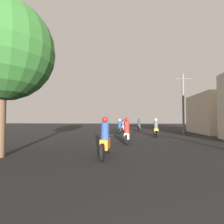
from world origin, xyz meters
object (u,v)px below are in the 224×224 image
Objects in this scene: motorcycle_black at (120,128)px; motorcycle_orange at (105,141)px; motorcycle_yellow at (156,129)px; motorcycle_silver at (123,127)px; utility_pole_far at (183,102)px; motorcycle_green at (139,126)px; motorcycle_white at (127,133)px; street_tree at (2,50)px.

motorcycle_orange is at bearing -83.09° from motorcycle_black.
motorcycle_yellow is 1.07× the size of motorcycle_silver.
motorcycle_green is at bearing 130.08° from utility_pole_far.
motorcycle_white is at bearing -128.54° from motorcycle_yellow.
motorcycle_orange is 3.95m from motorcycle_white.
motorcycle_white is 1.01× the size of motorcycle_black.
motorcycle_green is (1.98, 2.33, 0.03)m from motorcycle_silver.
motorcycle_silver is 0.90× the size of motorcycle_green.
motorcycle_green is (2.25, 16.03, -0.00)m from motorcycle_orange.
motorcycle_silver is 0.31× the size of utility_pole_far.
motorcycle_black is at bearing 91.13° from motorcycle_orange.
motorcycle_orange is 8.79m from motorcycle_yellow.
street_tree is at bearing -102.73° from motorcycle_green.
motorcycle_green reaches higher than motorcycle_black.
motorcycle_yellow is at bearing -137.08° from utility_pole_far.
motorcycle_black is 12.59m from street_tree.
motorcycle_yellow is at bearing -67.15° from motorcycle_silver.
motorcycle_black is at bearing 70.35° from street_tree.
street_tree is (-10.42, -11.65, 1.03)m from utility_pole_far.
street_tree reaches higher than motorcycle_yellow.
motorcycle_yellow is 6.25m from motorcycle_silver.
motorcycle_white is 4.94m from motorcycle_yellow.
motorcycle_black is 0.33× the size of utility_pole_far.
motorcycle_orange reaches higher than motorcycle_white.
motorcycle_white is 9.85m from motorcycle_silver.
motorcycle_black is at bearing -105.24° from motorcycle_green.
motorcycle_orange is at bearing -109.32° from motorcycle_white.
motorcycle_green is at bearing 73.65° from motorcycle_black.
motorcycle_orange is at bearing 7.40° from street_tree.
motorcycle_green is 0.34× the size of utility_pole_far.
street_tree is at bearing -112.07° from motorcycle_silver.
utility_pole_far reaches higher than motorcycle_orange.
motorcycle_yellow is at bearing 69.79° from motorcycle_orange.
motorcycle_orange is 1.06× the size of motorcycle_yellow.
motorcycle_yellow is at bearing -32.79° from motorcycle_black.
motorcycle_black is at bearing -177.40° from utility_pole_far.
motorcycle_black is 6.87m from utility_pole_far.
motorcycle_orange reaches higher than motorcycle_green.
street_tree is (-4.31, -14.22, 3.60)m from motorcycle_silver.
motorcycle_orange is 0.35× the size of utility_pole_far.
motorcycle_green is (1.45, 12.16, 0.00)m from motorcycle_white.
motorcycle_silver is 0.30× the size of street_tree.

